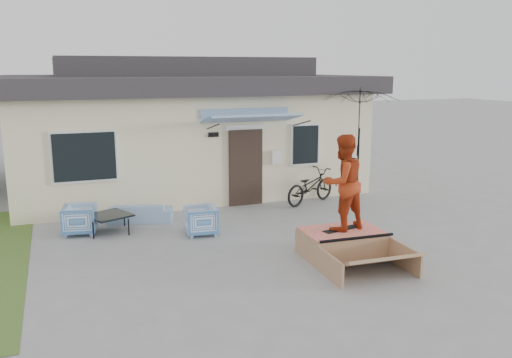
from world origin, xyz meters
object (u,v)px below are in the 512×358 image
object	(u,v)px
armchair_left	(80,218)
skater	(343,181)
skate_ramp	(342,243)
loveseat	(140,209)
armchair_right	(201,219)
patio_umbrella	(359,141)
coffee_table	(109,223)
skateboard	(341,229)
bicycle	(310,183)

from	to	relation	value
armchair_left	skater	size ratio (longest dim) A/B	0.39
armchair_left	skate_ramp	world-z (taller)	armchair_left
loveseat	skate_ramp	world-z (taller)	loveseat
armchair_right	patio_umbrella	size ratio (longest dim) A/B	0.28
armchair_right	coffee_table	world-z (taller)	armchair_right
loveseat	skateboard	distance (m)	5.21
bicycle	skate_ramp	size ratio (longest dim) A/B	0.88
patio_umbrella	skater	size ratio (longest dim) A/B	1.35
armchair_left	skateboard	world-z (taller)	armchair_left
armchair_right	bicycle	distance (m)	4.01
coffee_table	skate_ramp	xyz separation A→B (m)	(4.25, -3.28, 0.05)
armchair_right	skateboard	xyz separation A→B (m)	(2.31, -2.33, 0.19)
bicycle	skateboard	world-z (taller)	bicycle
patio_umbrella	skate_ramp	xyz separation A→B (m)	(-2.65, -3.81, -1.49)
patio_umbrella	loveseat	bearing A→B (deg)	178.69
coffee_table	skateboard	distance (m)	5.35
loveseat	bicycle	distance (m)	4.77
bicycle	skater	bearing A→B (deg)	138.64
loveseat	skate_ramp	size ratio (longest dim) A/B	0.75
armchair_left	bicycle	xyz separation A→B (m)	(6.19, 0.71, 0.22)
skateboard	coffee_table	bearing A→B (deg)	130.33
skateboard	skater	xyz separation A→B (m)	(0.00, 0.00, 0.99)
armchair_right	skate_ramp	xyz separation A→B (m)	(2.31, -2.39, -0.10)
skater	skate_ramp	bearing A→B (deg)	76.56
patio_umbrella	skateboard	distance (m)	4.75
coffee_table	skateboard	world-z (taller)	skateboard
armchair_left	coffee_table	xyz separation A→B (m)	(0.63, -0.12, -0.16)
loveseat	skater	size ratio (longest dim) A/B	0.82
patio_umbrella	skateboard	xyz separation A→B (m)	(-2.64, -3.76, -1.20)
armchair_right	coffee_table	xyz separation A→B (m)	(-1.94, 0.89, -0.15)
bicycle	patio_umbrella	world-z (taller)	patio_umbrella
bicycle	patio_umbrella	distance (m)	1.79
loveseat	armchair_right	distance (m)	1.94
armchair_right	patio_umbrella	bearing A→B (deg)	110.90
armchair_left	patio_umbrella	bearing A→B (deg)	-76.59
loveseat	patio_umbrella	bearing A→B (deg)	-165.77
coffee_table	skateboard	size ratio (longest dim) A/B	1.03
patio_umbrella	skater	bearing A→B (deg)	-125.10
loveseat	armchair_left	xyz separation A→B (m)	(-1.44, -0.56, 0.06)
loveseat	skater	xyz separation A→B (m)	(3.45, -3.90, 1.23)
coffee_table	armchair_left	bearing A→B (deg)	169.27
armchair_left	coffee_table	bearing A→B (deg)	-90.49
loveseat	armchair_left	world-z (taller)	armchair_left
patio_umbrella	bicycle	bearing A→B (deg)	167.68
bicycle	patio_umbrella	xyz separation A→B (m)	(1.34, -0.29, 1.16)
loveseat	skateboard	size ratio (longest dim) A/B	1.87
skate_ramp	skater	world-z (taller)	skater
coffee_table	patio_umbrella	distance (m)	7.09
skate_ramp	armchair_left	bearing A→B (deg)	147.48
armchair_left	armchair_right	world-z (taller)	armchair_left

